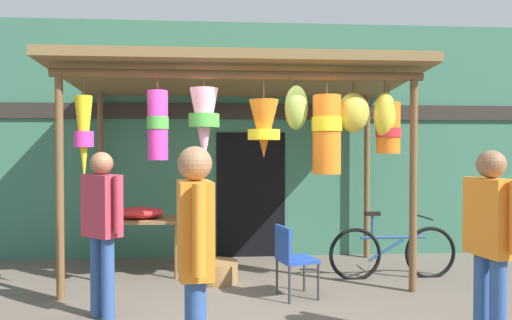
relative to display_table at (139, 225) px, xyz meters
The scene contains 11 objects.
ground_plane 2.03m from the display_table, 46.73° to the right, with size 30.00×30.00×0.00m, color #60564C.
shop_facade 2.09m from the display_table, 39.63° to the left, with size 11.60×0.29×3.76m.
market_stall_canopy 2.34m from the display_table, 15.56° to the right, with size 4.66×2.31×2.86m.
display_table is the anchor object (origin of this frame).
flower_heap_on_table 0.18m from the display_table, 13.01° to the right, with size 0.66×0.46×0.16m.
folding_chair 2.29m from the display_table, 31.56° to the right, with size 0.50×0.50×0.84m.
wicker_basket_by_table 1.29m from the display_table, 23.13° to the right, with size 0.55×0.55×0.27m, color olive.
parked_bicycle 3.47m from the display_table, ahead, with size 1.75×0.44×0.92m.
vendor_in_orange 3.50m from the display_table, 74.01° to the right, with size 0.28×0.59×1.74m.
customer_foreground 4.41m from the display_table, 40.45° to the right, with size 0.29×0.58×1.72m.
shopper_by_bananas 1.73m from the display_table, 92.52° to the right, with size 0.48×0.42×1.70m.
Camera 1 is at (-0.17, -5.13, 1.71)m, focal length 32.79 mm.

